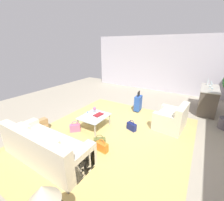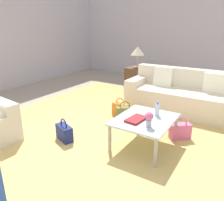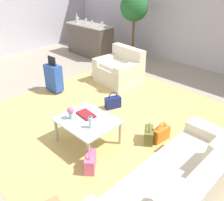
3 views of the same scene
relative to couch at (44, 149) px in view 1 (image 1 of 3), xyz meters
The scene contains 22 objects.
ground_plane 2.29m from the couch, 164.68° to the left, with size 12.00×12.00×0.00m, color #A89E89.
wall_left 7.38m from the couch, behind, with size 0.12×8.00×3.10m, color silver.
area_rug 1.80m from the couch, 153.30° to the left, with size 5.20×4.40×0.01m, color tan.
couch is the anchor object (origin of this frame).
armchair 3.83m from the couch, 143.67° to the left, with size 1.08×0.95×0.85m.
coffee_table 1.80m from the couch, behind, with size 0.91×0.77×0.43m.
water_bottle 1.61m from the couch, behind, with size 0.06×0.06×0.20m.
coffee_table_book 1.92m from the couch, behind, with size 0.32×0.19×0.03m, color maroon.
flower_vase 2.03m from the couch, behind, with size 0.11×0.11×0.21m.
table_lamp 2.03m from the couch, 57.76° to the left, with size 0.37×0.37×0.57m.
bar_console 6.19m from the couch, 148.83° to the left, with size 1.62×0.64×0.99m.
wine_glass_leftmost 6.72m from the couch, 151.22° to the left, with size 0.08×0.08×0.15m.
wine_glass_left_of_centre 6.40m from the couch, 149.51° to the left, with size 0.08×0.08×0.15m.
wine_glass_right_of_centre 6.06m from the couch, 148.28° to the left, with size 0.08×0.08×0.15m.
wine_glass_rightmost 5.79m from the couch, 145.71° to the left, with size 0.08×0.08×0.15m.
wine_bottle_clear 6.58m from the couch, 151.84° to the left, with size 0.07×0.07×0.30m.
suitcase_blue 3.87m from the couch, 168.08° to the left, with size 0.42×0.25×0.85m.
handbag_olive 1.37m from the couch, 143.24° to the left, with size 0.30×0.34×0.36m.
handbag_pink 1.33m from the couch, 167.45° to the right, with size 0.32×0.33×0.36m.
handbag_orange 1.39m from the couch, 134.50° to the left, with size 0.17×0.33×0.36m.
handbag_navy 2.60m from the couch, 152.37° to the left, with size 0.24×0.35×0.36m.
backpack_tan 1.43m from the couch, 123.55° to the right, with size 0.33×0.29×0.40m.
Camera 1 is at (3.81, 2.26, 2.57)m, focal length 24.00 mm.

